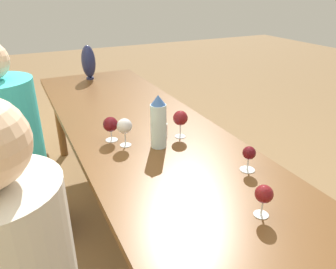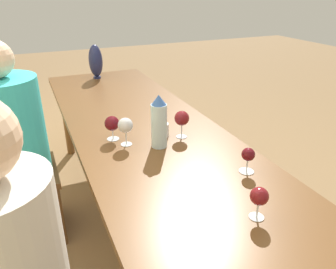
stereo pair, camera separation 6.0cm
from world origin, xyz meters
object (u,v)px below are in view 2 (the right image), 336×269
wine_glass_4 (112,124)px  chair_far (3,167)px  water_tumbler (162,130)px  wine_glass_1 (248,156)px  wine_glass_0 (125,126)px  wine_glass_5 (259,197)px  vase (96,61)px  wine_glass_6 (182,119)px  water_bottle (159,122)px  person_far (15,143)px

wine_glass_4 → chair_far: size_ratio=0.13×
water_tumbler → wine_glass_1: 0.55m
wine_glass_0 → wine_glass_1: 0.64m
wine_glass_1 → wine_glass_5: 0.32m
vase → wine_glass_6: vase is taller
water_tumbler → vase: vase is taller
water_bottle → person_far: person_far is taller
water_tumbler → vase: size_ratio=0.27×
person_far → wine_glass_5: bearing=-145.5°
wine_glass_4 → wine_glass_6: bearing=-109.0°
wine_glass_6 → wine_glass_0: bearing=84.3°
chair_far → wine_glass_0: bearing=-123.0°
wine_glass_5 → person_far: size_ratio=0.10×
wine_glass_0 → wine_glass_5: bearing=-161.1°
water_tumbler → wine_glass_6: wine_glass_6 is taller
water_tumbler → wine_glass_5: bearing=-176.4°
water_tumbler → wine_glass_0: 0.23m
water_bottle → person_far: 0.90m
chair_far → person_far: size_ratio=0.79×
person_far → vase: bearing=-36.0°
wine_glass_4 → chair_far: 0.75m
wine_glass_0 → vase: bearing=-6.2°
water_tumbler → chair_far: (0.40, 0.86, -0.25)m
water_bottle → water_tumbler: water_bottle is taller
wine_glass_1 → wine_glass_5: bearing=150.6°
wine_glass_4 → wine_glass_5: size_ratio=1.06×
chair_far → person_far: 0.17m
vase → chair_far: 1.31m
water_bottle → wine_glass_6: bearing=-70.4°
vase → person_far: bearing=144.0°
person_far → wine_glass_1: bearing=-132.9°
water_bottle → person_far: size_ratio=0.22×
vase → wine_glass_1: vase is taller
vase → wine_glass_4: (-1.30, 0.20, -0.06)m
wine_glass_0 → chair_far: bearing=57.0°
water_tumbler → person_far: (0.40, 0.77, -0.11)m
water_bottle → wine_glass_4: 0.27m
vase → water_bottle: bearing=-179.9°
wine_glass_1 → water_bottle: bearing=33.9°
wine_glass_0 → wine_glass_1: wine_glass_0 is taller
water_bottle → chair_far: size_ratio=0.28×
wine_glass_6 → chair_far: bearing=64.8°
wine_glass_5 → wine_glass_6: (0.73, -0.05, 0.02)m
wine_glass_6 → water_bottle: bearing=109.6°
wine_glass_1 → chair_far: bearing=49.7°
wine_glass_1 → vase: bearing=8.1°
water_bottle → wine_glass_4: water_bottle is taller
wine_glass_6 → chair_far: chair_far is taller
wine_glass_1 → chair_far: size_ratio=0.12×
wine_glass_1 → wine_glass_6: size_ratio=0.78×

